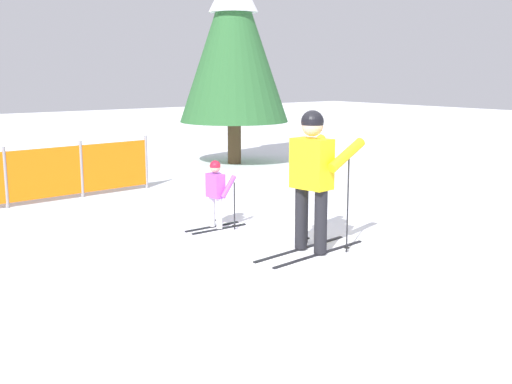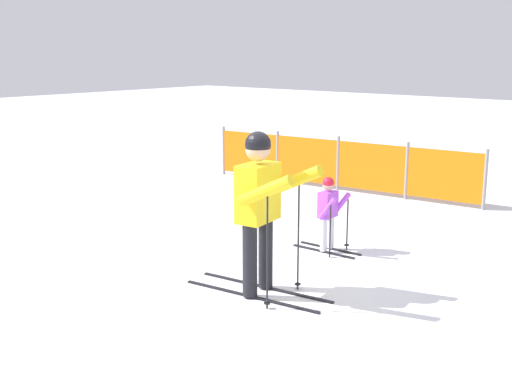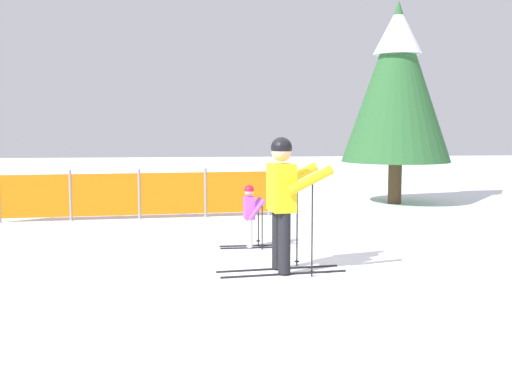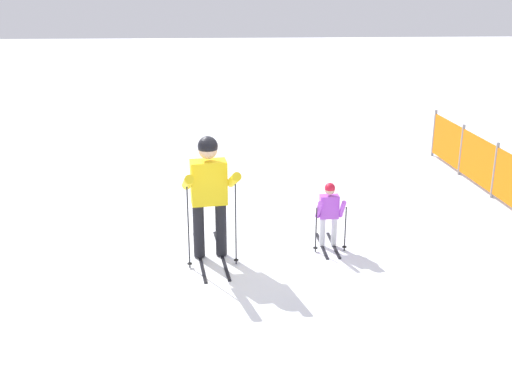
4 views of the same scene
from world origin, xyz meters
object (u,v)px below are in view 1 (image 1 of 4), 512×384
at_px(skier_adult, 313,168).
at_px(skier_child, 216,190).
at_px(safety_fence, 5,178).
at_px(conifer_far, 234,38).

distance_m(skier_adult, skier_child, 1.87).
xyz_separation_m(skier_adult, safety_fence, (-2.32, 5.15, -0.57)).
distance_m(safety_fence, conifer_far, 6.97).
bearing_deg(safety_fence, skier_child, -58.92).
relative_size(skier_child, conifer_far, 0.20).
xyz_separation_m(skier_adult, skier_child, (-0.29, 1.78, -0.51)).
height_order(skier_adult, conifer_far, conifer_far).
height_order(skier_adult, skier_child, skier_adult).
bearing_deg(skier_adult, safety_fence, 106.68).
relative_size(skier_adult, skier_child, 1.79).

